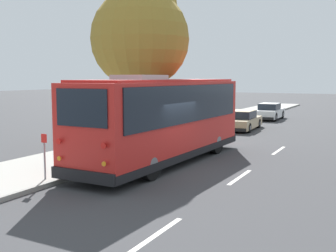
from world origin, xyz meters
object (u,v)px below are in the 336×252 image
parked_sedan_white (269,112)px  sign_post_near (45,156)px  sign_post_far (85,149)px  parked_sedan_tan (243,121)px  street_tree (141,32)px  shuttle_bus (164,116)px

parked_sedan_white → sign_post_near: size_ratio=2.96×
sign_post_near → sign_post_far: (2.08, 0.00, -0.10)m
parked_sedan_tan → sign_post_near: sign_post_near is taller
street_tree → sign_post_far: street_tree is taller
sign_post_near → parked_sedan_white: bearing=-3.2°
parked_sedan_tan → sign_post_far: bearing=171.4°
sign_post_near → shuttle_bus: bearing=-21.2°
street_tree → sign_post_near: bearing=-174.7°
parked_sedan_tan → street_tree: bearing=164.5°
sign_post_near → street_tree: bearing=5.3°
parked_sedan_tan → street_tree: 10.85m
parked_sedan_tan → sign_post_far: 14.68m
street_tree → sign_post_far: bearing=-172.7°
shuttle_bus → parked_sedan_tan: 12.01m
parked_sedan_white → street_tree: (-17.00, 2.02, 4.89)m
sign_post_far → sign_post_near: bearing=180.0°
parked_sedan_white → sign_post_near: 24.30m
sign_post_near → sign_post_far: 2.08m
sign_post_far → shuttle_bus: bearing=-34.7°
parked_sedan_white → street_tree: 17.81m
parked_sedan_tan → street_tree: street_tree is taller
parked_sedan_tan → sign_post_far: sign_post_far is taller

